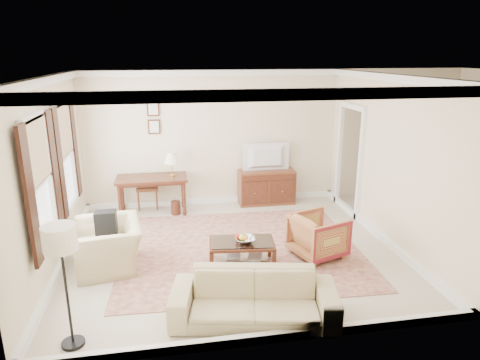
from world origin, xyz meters
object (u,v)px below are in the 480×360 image
object	(u,v)px
writing_desk	(152,182)
sideboard	(266,187)
sofa	(254,291)
coffee_table	(242,247)
club_armchair	(108,238)
tv	(267,149)
striped_armchair	(318,234)

from	to	relation	value
writing_desk	sideboard	xyz separation A→B (m)	(2.47, 0.19, -0.30)
writing_desk	sideboard	size ratio (longest dim) A/B	1.17
writing_desk	sofa	world-z (taller)	sofa
writing_desk	coffee_table	size ratio (longest dim) A/B	1.35
club_armchair	sofa	bearing A→B (deg)	39.61
tv	coffee_table	distance (m)	3.13
sideboard	tv	xyz separation A→B (m)	(0.00, -0.02, 0.87)
sideboard	club_armchair	xyz separation A→B (m)	(-3.10, -2.47, 0.11)
tv	striped_armchair	xyz separation A→B (m)	(0.23, -2.66, -0.85)
coffee_table	tv	bearing A→B (deg)	69.13
club_armchair	tv	bearing A→B (deg)	120.19
sofa	coffee_table	bearing A→B (deg)	97.02
writing_desk	coffee_table	world-z (taller)	writing_desk
tv	striped_armchair	distance (m)	2.81
coffee_table	club_armchair	world-z (taller)	club_armchair
coffee_table	club_armchair	distance (m)	2.07
striped_armchair	sofa	world-z (taller)	sofa
coffee_table	sofa	xyz separation A→B (m)	(-0.10, -1.42, 0.08)
striped_armchair	sofa	bearing A→B (deg)	119.58
writing_desk	tv	distance (m)	2.54
sideboard	sofa	size ratio (longest dim) A/B	0.60
tv	sofa	world-z (taller)	tv
tv	striped_armchair	bearing A→B (deg)	94.94
club_armchair	coffee_table	bearing A→B (deg)	72.38
striped_armchair	sideboard	bearing A→B (deg)	-13.41
striped_armchair	tv	bearing A→B (deg)	-13.37
tv	coffee_table	xyz separation A→B (m)	(-1.06, -2.79, -0.92)
writing_desk	club_armchair	bearing A→B (deg)	-105.38
club_armchair	striped_armchair	bearing A→B (deg)	78.22
sideboard	striped_armchair	xyz separation A→B (m)	(0.23, -2.68, 0.02)
striped_armchair	club_armchair	distance (m)	3.34
sideboard	club_armchair	bearing A→B (deg)	-141.42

